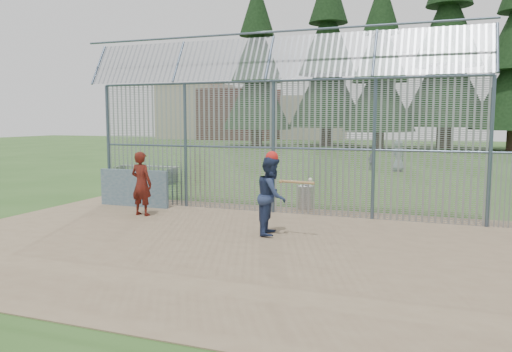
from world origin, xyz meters
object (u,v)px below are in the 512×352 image
at_px(onlooker, 141,184).
at_px(trash_can, 306,197).
at_px(bleacher, 146,173).
at_px(batter, 272,196).
at_px(dugout_wall, 134,188).

relative_size(onlooker, trash_can, 2.32).
bearing_deg(bleacher, onlooker, -57.97).
bearing_deg(trash_can, bleacher, 154.96).
distance_m(onlooker, trash_can, 5.17).
height_order(batter, bleacher, batter).
height_order(dugout_wall, onlooker, onlooker).
relative_size(dugout_wall, bleacher, 0.83).
distance_m(batter, trash_can, 3.87).
xyz_separation_m(onlooker, bleacher, (-4.28, 6.84, -0.56)).
bearing_deg(onlooker, dugout_wall, -41.71).
height_order(dugout_wall, trash_can, dugout_wall).
xyz_separation_m(dugout_wall, onlooker, (1.10, -1.23, 0.35)).
xyz_separation_m(dugout_wall, trash_can, (5.38, 1.61, -0.24)).
bearing_deg(dugout_wall, batter, -21.89).
height_order(batter, trash_can, batter).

